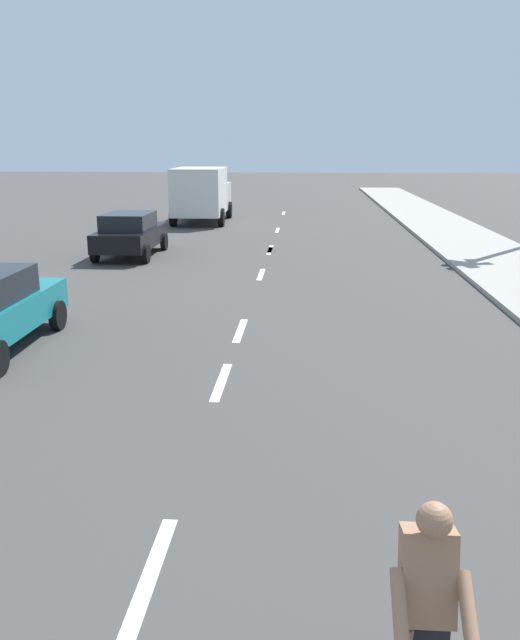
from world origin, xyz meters
name	(u,v)px	position (x,y,z in m)	size (l,w,h in m)	color
ground_plane	(259,280)	(0.00, 20.00, 0.00)	(160.00, 160.00, 0.00)	#423F3D
sidewalk_strip	(512,269)	(7.99, 22.00, 0.07)	(3.60, 80.00, 0.14)	#9E998E
lane_stripe_2	(150,574)	(0.00, 6.41, 0.00)	(0.16, 1.80, 0.01)	white
lane_stripe_3	(221,382)	(0.00, 11.45, 0.00)	(0.16, 1.80, 0.01)	white
lane_stripe_4	(240,330)	(0.00, 14.56, 0.00)	(0.16, 1.80, 0.01)	white
lane_stripe_5	(261,274)	(0.00, 20.79, 0.00)	(0.16, 1.80, 0.01)	white
lane_stripe_6	(270,251)	(0.00, 25.43, 0.00)	(0.16, 1.80, 0.01)	white
lane_stripe_7	(270,249)	(0.00, 25.89, 0.00)	(0.16, 1.80, 0.01)	white
lane_stripe_8	(277,230)	(0.00, 31.59, 0.00)	(0.16, 1.80, 0.01)	white
lane_stripe_9	(284,213)	(0.00, 39.59, 0.00)	(0.16, 1.80, 0.01)	white
parked_car_black	(130,233)	(-4.94, 23.85, 0.84)	(1.98, 4.25, 1.57)	black
delivery_truck	(202,193)	(-4.09, 34.62, 1.50)	(2.78, 6.29, 2.80)	beige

